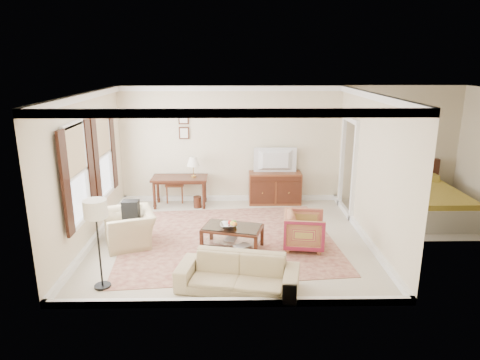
{
  "coord_description": "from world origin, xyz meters",
  "views": [
    {
      "loc": [
        0.06,
        -8.02,
        3.5
      ],
      "look_at": [
        0.2,
        0.3,
        1.15
      ],
      "focal_mm": 32.0,
      "sensor_mm": 36.0,
      "label": 1
    }
  ],
  "objects_px": {
    "sideboard": "(275,188)",
    "striped_armchair": "(304,229)",
    "coffee_table": "(232,232)",
    "sofa": "(238,268)",
    "writing_desk": "(180,181)",
    "club_armchair": "(130,222)",
    "tv": "(276,153)"
  },
  "relations": [
    {
      "from": "striped_armchair",
      "to": "sideboard",
      "type": "bearing_deg",
      "value": 14.5
    },
    {
      "from": "striped_armchair",
      "to": "sofa",
      "type": "xyz_separation_m",
      "value": [
        -1.29,
        -1.54,
        -0.02
      ]
    },
    {
      "from": "writing_desk",
      "to": "sofa",
      "type": "height_order",
      "value": "sofa"
    },
    {
      "from": "tv",
      "to": "coffee_table",
      "type": "relative_size",
      "value": 0.82
    },
    {
      "from": "writing_desk",
      "to": "tv",
      "type": "height_order",
      "value": "tv"
    },
    {
      "from": "coffee_table",
      "to": "striped_armchair",
      "type": "bearing_deg",
      "value": 1.68
    },
    {
      "from": "tv",
      "to": "sofa",
      "type": "bearing_deg",
      "value": 76.82
    },
    {
      "from": "sofa",
      "to": "sideboard",
      "type": "bearing_deg",
      "value": 88.63
    },
    {
      "from": "coffee_table",
      "to": "sofa",
      "type": "distance_m",
      "value": 1.5
    },
    {
      "from": "striped_armchair",
      "to": "writing_desk",
      "type": "bearing_deg",
      "value": 54.53
    },
    {
      "from": "sideboard",
      "to": "club_armchair",
      "type": "relative_size",
      "value": 1.26
    },
    {
      "from": "writing_desk",
      "to": "coffee_table",
      "type": "height_order",
      "value": "writing_desk"
    },
    {
      "from": "striped_armchair",
      "to": "sofa",
      "type": "relative_size",
      "value": 0.41
    },
    {
      "from": "tv",
      "to": "club_armchair",
      "type": "height_order",
      "value": "tv"
    },
    {
      "from": "coffee_table",
      "to": "striped_armchair",
      "type": "xyz_separation_m",
      "value": [
        1.37,
        0.04,
        0.03
      ]
    },
    {
      "from": "writing_desk",
      "to": "striped_armchair",
      "type": "relative_size",
      "value": 1.74
    },
    {
      "from": "sideboard",
      "to": "striped_armchair",
      "type": "relative_size",
      "value": 1.67
    },
    {
      "from": "sofa",
      "to": "striped_armchair",
      "type": "bearing_deg",
      "value": 61.77
    },
    {
      "from": "tv",
      "to": "club_armchair",
      "type": "distance_m",
      "value": 3.99
    },
    {
      "from": "tv",
      "to": "sofa",
      "type": "relative_size",
      "value": 0.53
    },
    {
      "from": "coffee_table",
      "to": "striped_armchair",
      "type": "relative_size",
      "value": 1.59
    },
    {
      "from": "sideboard",
      "to": "striped_armchair",
      "type": "height_order",
      "value": "sideboard"
    },
    {
      "from": "writing_desk",
      "to": "sideboard",
      "type": "relative_size",
      "value": 1.04
    },
    {
      "from": "tv",
      "to": "coffee_table",
      "type": "distance_m",
      "value": 3.05
    },
    {
      "from": "writing_desk",
      "to": "striped_armchair",
      "type": "height_order",
      "value": "striped_armchair"
    },
    {
      "from": "writing_desk",
      "to": "club_armchair",
      "type": "xyz_separation_m",
      "value": [
        -0.72,
        -2.27,
        -0.18
      ]
    },
    {
      "from": "sideboard",
      "to": "sofa",
      "type": "height_order",
      "value": "sideboard"
    },
    {
      "from": "writing_desk",
      "to": "tv",
      "type": "distance_m",
      "value": 2.45
    },
    {
      "from": "sideboard",
      "to": "coffee_table",
      "type": "relative_size",
      "value": 1.05
    },
    {
      "from": "sideboard",
      "to": "striped_armchair",
      "type": "bearing_deg",
      "value": -83.41
    },
    {
      "from": "writing_desk",
      "to": "tv",
      "type": "relative_size",
      "value": 1.34
    },
    {
      "from": "writing_desk",
      "to": "striped_armchair",
      "type": "distance_m",
      "value": 3.67
    }
  ]
}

